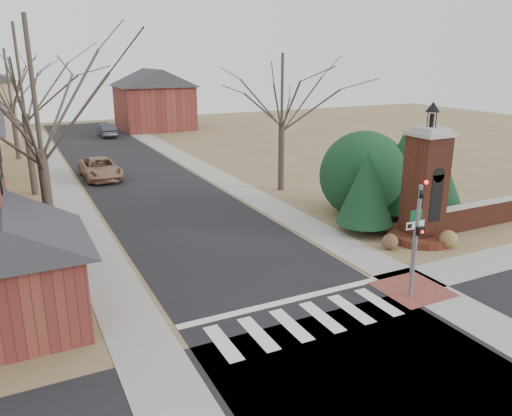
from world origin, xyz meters
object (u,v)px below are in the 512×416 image
sign_post (415,230)px  traffic_signal_pole (417,230)px  distant_car (107,130)px  pickup_truck (100,168)px  brick_gate_monument (424,195)px

sign_post → traffic_signal_pole: bearing=-132.4°
distant_car → traffic_signal_pole: bearing=95.1°
traffic_signal_pole → pickup_truck: size_ratio=0.86×
sign_post → distant_car: bearing=95.4°
traffic_signal_pole → distant_car: (-2.70, 43.52, -1.87)m
pickup_truck → distant_car: bearing=77.0°
sign_post → distant_car: 42.32m
traffic_signal_pole → sign_post: traffic_signal_pole is taller
brick_gate_monument → pickup_truck: (-11.50, 19.52, -1.44)m
brick_gate_monument → traffic_signal_pole: bearing=-136.8°
traffic_signal_pole → distant_car: traffic_signal_pole is taller
sign_post → distant_car: (-3.99, 42.11, -1.23)m
traffic_signal_pole → sign_post: size_ratio=1.64×
sign_post → pickup_truck: size_ratio=0.52×
traffic_signal_pole → sign_post: bearing=47.6°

